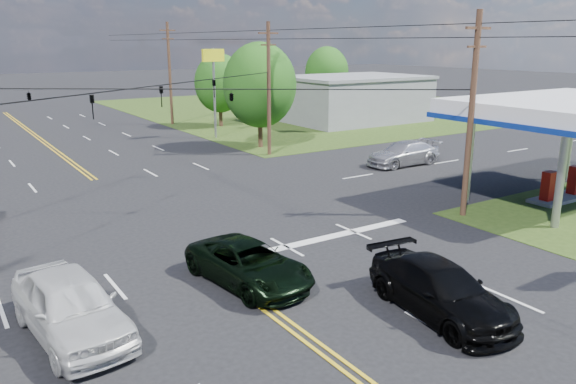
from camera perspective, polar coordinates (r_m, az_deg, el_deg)
ground at (r=28.50m, az=-14.98°, el=-2.04°), size 280.00×280.00×0.00m
grass_ne at (r=72.82m, az=3.57°, el=8.59°), size 46.00×48.00×0.03m
stop_bar at (r=23.79m, az=2.89°, el=-4.93°), size 10.00×0.50×0.02m
retail_ne at (r=60.13m, az=6.63°, el=9.27°), size 14.00×10.00×4.40m
gas_canopy at (r=32.20m, az=26.87°, el=7.36°), size 12.20×8.20×5.35m
pole_se at (r=27.40m, az=18.11°, el=7.59°), size 1.60×0.28×9.50m
pole_ne at (r=41.10m, az=-1.97°, el=10.55°), size 1.60×0.28×9.50m
pole_right_far at (r=58.14m, az=-11.92°, el=11.80°), size 1.60×0.28×10.00m
span_wire_signals at (r=27.40m, az=-15.83°, el=10.04°), size 26.00×18.00×1.13m
power_lines at (r=25.42m, az=-14.84°, el=15.64°), size 26.04×100.00×0.64m
tree_right_a at (r=44.18m, az=-2.89°, el=10.79°), size 5.70×5.70×8.18m
tree_right_b at (r=55.96m, az=-6.95°, el=10.92°), size 4.94×4.94×7.09m
tree_far_r at (r=70.26m, az=3.96°, el=12.07°), size 5.32×5.32×7.63m
pickup_dkgreen at (r=19.50m, az=-4.00°, el=-7.28°), size 3.02×5.45×1.44m
suv_black at (r=18.00m, az=15.20°, el=-9.55°), size 2.84×5.64×1.57m
pickup_white at (r=17.23m, az=-21.24°, el=-10.70°), size 2.75×5.65×1.86m
sedan_far at (r=38.92m, az=11.65°, el=3.87°), size 5.51×2.33×1.59m
polesign_ne at (r=48.95m, az=-7.57°, el=12.26°), size 2.11×0.52×7.61m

